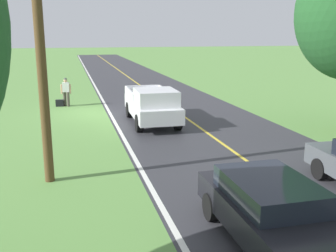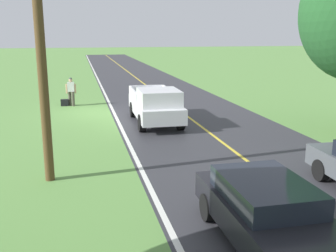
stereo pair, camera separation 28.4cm
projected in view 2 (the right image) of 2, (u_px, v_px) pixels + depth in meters
ground_plane at (100, 112)px, 22.42m from camera, size 200.00×200.00×0.00m
road_surface at (177, 109)px, 23.41m from camera, size 7.92×120.00×0.00m
lane_edge_line at (113, 111)px, 22.59m from camera, size 0.16×117.60×0.00m
lane_centre_line at (177, 109)px, 23.41m from camera, size 0.14×117.60×0.00m
hitchhiker_walking at (71, 90)px, 24.18m from camera, size 0.62×0.53×1.75m
suitcase_carried at (65, 103)px, 24.22m from camera, size 0.47×0.24×0.42m
pickup_truck_passing at (156, 105)px, 19.31m from camera, size 2.18×5.44×1.82m
sedan_ahead_same_lane at (267, 212)px, 8.25m from camera, size 1.94×4.41×1.41m
utility_pole_roadside at (40, 38)px, 11.13m from camera, size 0.28×0.28×8.52m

